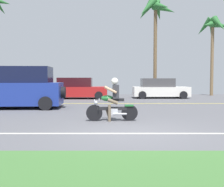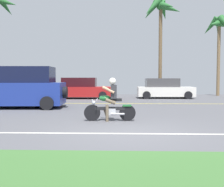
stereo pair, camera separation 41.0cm
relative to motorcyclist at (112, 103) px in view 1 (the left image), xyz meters
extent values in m
cube|color=#545459|center=(0.56, 1.07, -0.65)|extent=(56.00, 30.00, 0.04)
cube|color=silver|center=(0.56, -2.18, -0.62)|extent=(50.40, 0.12, 0.01)
cube|color=yellow|center=(0.56, 6.57, -0.62)|extent=(50.40, 0.12, 0.01)
cylinder|color=black|center=(-0.62, -0.03, -0.35)|extent=(0.56, 0.11, 0.56)
cylinder|color=black|center=(0.59, 0.03, -0.35)|extent=(0.56, 0.11, 0.56)
cylinder|color=#B7BAC1|center=(-0.53, -0.02, -0.12)|extent=(0.25, 0.06, 0.49)
cube|color=black|center=(-0.02, 0.00, -0.20)|extent=(1.02, 0.14, 0.11)
cube|color=#B7BAC1|center=(0.03, 0.01, -0.31)|extent=(0.31, 0.20, 0.22)
ellipsoid|color=#236B33|center=(-0.18, 0.00, 0.16)|extent=(0.41, 0.22, 0.21)
cube|color=black|center=(0.17, 0.01, 0.10)|extent=(0.46, 0.23, 0.09)
cube|color=#236B33|center=(0.57, 0.03, -0.10)|extent=(0.31, 0.16, 0.06)
cylinder|color=#B7BAC1|center=(-0.46, -0.02, 0.12)|extent=(0.06, 0.58, 0.03)
sphere|color=#B7BAC1|center=(-0.57, -0.02, 0.00)|extent=(0.13, 0.13, 0.13)
cylinder|color=#B7BAC1|center=(0.25, -0.10, -0.38)|extent=(0.47, 0.09, 0.07)
cube|color=#2D2D33|center=(0.11, 0.01, 0.38)|extent=(0.22, 0.31, 0.47)
sphere|color=silver|center=(0.08, 0.01, 0.74)|extent=(0.24, 0.24, 0.24)
cylinder|color=brown|center=(0.00, 0.10, 0.05)|extent=(0.38, 0.14, 0.24)
cylinder|color=brown|center=(0.01, -0.09, 0.05)|extent=(0.38, 0.14, 0.24)
cylinder|color=brown|center=(-0.10, -0.13, -0.34)|extent=(0.11, 0.11, 0.57)
cylinder|color=brown|center=(-0.15, 0.11, -0.38)|extent=(0.19, 0.11, 0.32)
cylinder|color=tan|center=(-0.08, 0.19, 0.45)|extent=(0.43, 0.10, 0.26)
cylinder|color=tan|center=(-0.06, -0.19, 0.45)|extent=(0.43, 0.10, 0.26)
cube|color=navy|center=(-4.68, 4.05, 0.09)|extent=(4.41, 2.14, 1.08)
cube|color=black|center=(-4.60, 4.05, 1.02)|extent=(3.19, 1.81, 0.78)
cylinder|color=black|center=(-3.19, 5.08, -0.31)|extent=(0.65, 0.25, 0.64)
cylinder|color=black|center=(-3.08, 3.18, -0.31)|extent=(0.65, 0.25, 0.64)
cylinder|color=black|center=(-2.43, 4.17, 0.14)|extent=(0.23, 0.59, 0.58)
cube|color=#2D663D|center=(-8.01, 11.59, -0.08)|extent=(3.79, 1.72, 0.79)
cube|color=black|center=(-7.79, 11.59, 0.67)|extent=(2.21, 1.46, 0.73)
cylinder|color=black|center=(-6.67, 12.44, -0.35)|extent=(0.56, 0.19, 0.56)
cylinder|color=black|center=(-6.64, 10.78, -0.35)|extent=(0.56, 0.19, 0.56)
cube|color=#AD1E1E|center=(-2.46, 10.59, -0.12)|extent=(4.20, 1.78, 0.71)
cube|color=#351116|center=(-2.71, 10.59, 0.57)|extent=(2.44, 1.52, 0.66)
cylinder|color=black|center=(-3.96, 9.70, -0.35)|extent=(0.56, 0.19, 0.56)
cylinder|color=black|center=(-0.95, 9.73, -0.35)|extent=(0.56, 0.19, 0.56)
cylinder|color=black|center=(-3.97, 11.45, -0.35)|extent=(0.56, 0.19, 0.56)
cylinder|color=black|center=(-0.96, 11.48, -0.35)|extent=(0.56, 0.19, 0.56)
cube|color=white|center=(3.64, 11.16, -0.13)|extent=(4.14, 1.87, 0.69)
cube|color=#444346|center=(3.40, 11.15, 0.53)|extent=(2.41, 1.59, 0.64)
cylinder|color=black|center=(2.17, 10.23, -0.35)|extent=(0.56, 0.19, 0.56)
cylinder|color=black|center=(5.14, 10.27, -0.35)|extent=(0.56, 0.19, 0.56)
cylinder|color=black|center=(2.15, 12.04, -0.35)|extent=(0.56, 0.19, 0.56)
cylinder|color=black|center=(5.11, 12.08, -0.35)|extent=(0.56, 0.19, 0.56)
cylinder|color=brown|center=(8.59, 14.20, 2.45)|extent=(0.27, 0.27, 6.16)
sphere|color=#28662D|center=(8.59, 14.20, 5.53)|extent=(0.69, 0.69, 0.69)
cone|color=#28662D|center=(9.33, 14.15, 5.34)|extent=(1.78, 0.71, 0.88)
cone|color=#28662D|center=(8.76, 14.92, 5.34)|extent=(0.98, 1.74, 1.54)
cone|color=#28662D|center=(8.05, 14.72, 5.34)|extent=(1.55, 1.52, 1.62)
cone|color=#28662D|center=(8.06, 13.67, 5.34)|extent=(1.65, 1.66, 0.91)
cone|color=#28662D|center=(8.87, 13.51, 5.34)|extent=(1.16, 1.73, 1.57)
cylinder|color=brown|center=(3.53, 13.15, 3.05)|extent=(0.28, 0.28, 7.35)
sphere|color=#28662D|center=(3.53, 13.15, 6.72)|extent=(0.73, 0.73, 0.73)
cone|color=#28662D|center=(4.32, 13.31, 6.52)|extent=(1.99, 1.00, 1.08)
cone|color=#28662D|center=(3.86, 13.89, 6.52)|extent=(1.30, 1.84, 1.72)
cone|color=#28662D|center=(2.83, 13.56, 6.52)|extent=(1.75, 1.39, 1.78)
cone|color=#28662D|center=(2.83, 12.75, 6.52)|extent=(1.82, 1.42, 1.72)
cone|color=#28662D|center=(3.88, 12.43, 6.52)|extent=(1.41, 1.99, 1.15)
camera|label=1|loc=(-0.02, -9.35, 0.83)|focal=43.80mm
camera|label=2|loc=(0.39, -9.34, 0.83)|focal=43.80mm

